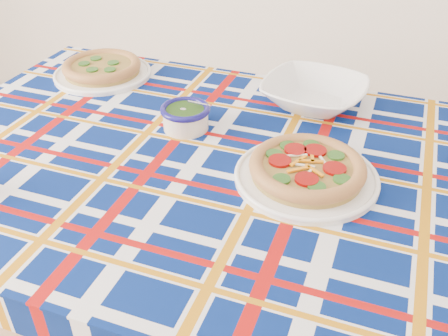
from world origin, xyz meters
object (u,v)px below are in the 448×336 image
(dining_table, at_px, (233,190))
(main_focaccia_plate, at_px, (307,168))
(serving_bowl, at_px, (314,93))
(pesto_bowl, at_px, (185,115))

(dining_table, distance_m, main_focaccia_plate, 0.21)
(dining_table, distance_m, serving_bowl, 0.40)
(dining_table, relative_size, serving_bowl, 5.69)
(main_focaccia_plate, xyz_separation_m, pesto_bowl, (-0.35, 0.13, 0.01))
(dining_table, height_order, serving_bowl, serving_bowl)
(dining_table, height_order, pesto_bowl, pesto_bowl)
(main_focaccia_plate, xyz_separation_m, serving_bowl, (-0.06, 0.37, 0.00))
(dining_table, relative_size, pesto_bowl, 12.55)
(main_focaccia_plate, distance_m, serving_bowl, 0.38)
(pesto_bowl, height_order, serving_bowl, pesto_bowl)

